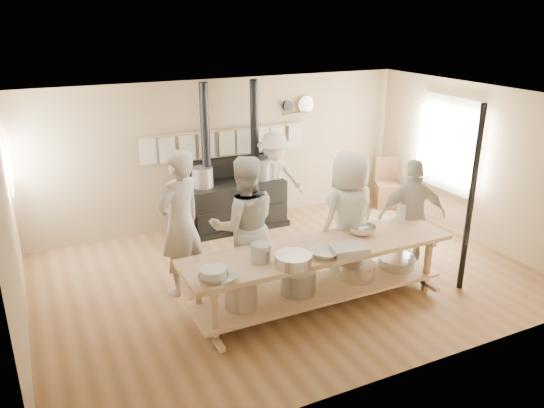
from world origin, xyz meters
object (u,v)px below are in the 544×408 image
cook_center (349,218)px  chair (387,193)px  cook_far_left (180,223)px  stove (233,200)px  prep_table (318,270)px  cook_right (412,216)px  cook_by_window (274,179)px  roasting_pan (349,250)px  cook_left (244,226)px

cook_center → chair: size_ratio=1.99×
cook_far_left → cook_center: bearing=131.8°
stove → prep_table: 3.02m
cook_far_left → cook_center: cook_far_left is taller
cook_right → chair: size_ratio=1.76×
prep_table → cook_by_window: bearing=75.3°
cook_far_left → cook_by_window: cook_far_left is taller
cook_center → cook_by_window: cook_center is taller
cook_right → chair: bearing=-98.6°
stove → roasting_pan: bearing=-86.1°
cook_center → stove: bearing=-83.8°
stove → cook_left: stove is taller
cook_left → prep_table: bearing=142.9°
cook_right → roasting_pan: bearing=45.6°
cook_left → cook_center: (1.44, -0.35, -0.01)m
cook_right → chair: cook_right is taller
prep_table → cook_right: (1.77, 0.35, 0.33)m
prep_table → cook_right: cook_right is taller
cook_center → roasting_pan: size_ratio=4.37×
prep_table → cook_center: bearing=30.7°
cook_center → chair: 3.40m
stove → chair: size_ratio=2.69×
stove → roasting_pan: 3.38m
prep_table → chair: bearing=40.5°
chair → roasting_pan: (-2.94, -3.03, 0.61)m
cook_by_window → stove: bearing=170.3°
chair → cook_right: bearing=-96.0°
prep_table → chair: 4.17m
cook_right → cook_by_window: bearing=-45.7°
cook_far_left → roasting_pan: cook_far_left is taller
cook_far_left → cook_center: 2.32m
roasting_pan → cook_far_left: bearing=138.5°
cook_by_window → roasting_pan: (-0.51, -3.18, 0.05)m
cook_right → cook_left: bearing=11.8°
chair → roasting_pan: 4.27m
stove → prep_table: size_ratio=0.72×
cook_center → cook_by_window: bearing=-99.9°
cook_right → chair: (1.39, 2.36, -0.57)m
cook_left → roasting_pan: bearing=141.1°
prep_table → roasting_pan: bearing=-55.0°
prep_table → roasting_pan: 0.55m
prep_table → chair: (3.17, 2.70, -0.23)m
prep_table → chair: chair is taller
cook_by_window → chair: size_ratio=1.76×
prep_table → cook_by_window: cook_by_window is taller
chair → stove: bearing=-161.1°
cook_by_window → chair: cook_by_window is taller
cook_by_window → cook_right: bearing=-64.6°
cook_center → cook_right: 1.05m
cook_right → chair: 2.80m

